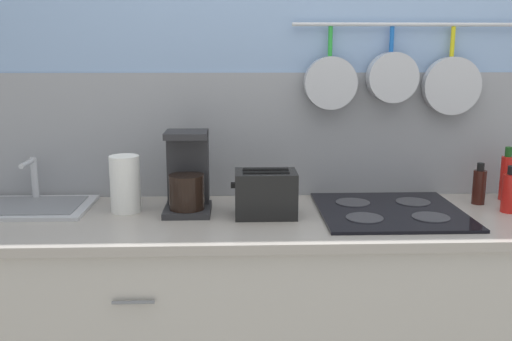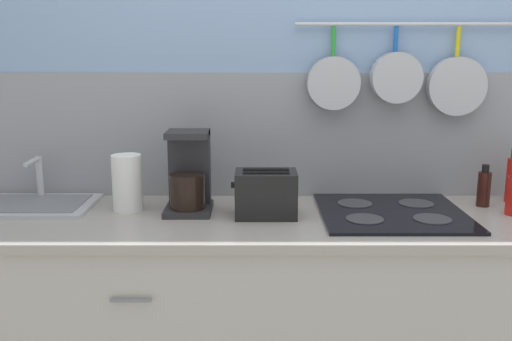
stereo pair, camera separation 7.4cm
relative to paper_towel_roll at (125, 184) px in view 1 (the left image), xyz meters
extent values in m
cube|color=#84A3CC|center=(0.85, 0.27, 0.26)|extent=(7.20, 0.06, 2.60)
cube|color=gray|center=(0.85, 0.26, 0.15)|extent=(7.20, 0.07, 0.53)
cylinder|color=#B7BABF|center=(1.16, 0.21, 0.61)|extent=(1.00, 0.02, 0.02)
cylinder|color=green|center=(0.82, 0.21, 0.54)|extent=(0.02, 0.02, 0.12)
cylinder|color=#B7BABF|center=(0.82, 0.18, 0.38)|extent=(0.22, 0.06, 0.22)
cylinder|color=#1959B2|center=(1.07, 0.21, 0.55)|extent=(0.02, 0.02, 0.10)
cylinder|color=#B7BABF|center=(1.07, 0.18, 0.40)|extent=(0.21, 0.07, 0.21)
cylinder|color=gold|center=(1.33, 0.21, 0.54)|extent=(0.02, 0.02, 0.12)
cylinder|color=#B7BABF|center=(1.33, 0.19, 0.36)|extent=(0.24, 0.05, 0.24)
cube|color=#B7B2A8|center=(0.85, -0.09, -0.59)|extent=(3.06, 0.60, 0.89)
cylinder|color=slate|center=(0.09, -0.41, -0.31)|extent=(0.14, 0.01, 0.01)
cube|color=#A59E93|center=(0.85, -0.09, -0.13)|extent=(3.10, 0.64, 0.03)
cube|color=#B7BABF|center=(-0.40, 0.04, -0.10)|extent=(0.50, 0.34, 0.01)
cube|color=slate|center=(-0.40, 0.04, -0.09)|extent=(0.43, 0.27, 0.00)
cylinder|color=#B7BABF|center=(-0.40, 0.17, -0.02)|extent=(0.03, 0.03, 0.19)
cylinder|color=#B7BABF|center=(-0.40, 0.10, 0.07)|extent=(0.02, 0.14, 0.02)
cylinder|color=white|center=(0.00, 0.00, 0.00)|extent=(0.12, 0.12, 0.22)
cube|color=#262628|center=(0.24, -0.03, -0.10)|extent=(0.18, 0.20, 0.02)
cube|color=#262628|center=(0.24, 0.04, 0.05)|extent=(0.16, 0.07, 0.32)
cylinder|color=black|center=(0.24, -0.06, -0.02)|extent=(0.13, 0.13, 0.13)
cube|color=#262628|center=(0.24, -0.01, 0.19)|extent=(0.16, 0.15, 0.02)
cube|color=black|center=(0.54, -0.08, -0.02)|extent=(0.23, 0.16, 0.17)
cube|color=black|center=(0.54, -0.11, 0.06)|extent=(0.17, 0.03, 0.00)
cube|color=black|center=(0.54, -0.06, 0.06)|extent=(0.17, 0.03, 0.00)
cube|color=black|center=(0.42, -0.08, 0.01)|extent=(0.02, 0.02, 0.02)
cube|color=black|center=(1.03, -0.06, -0.10)|extent=(0.55, 0.54, 0.01)
cylinder|color=#38383D|center=(0.90, -0.16, -0.10)|extent=(0.14, 0.14, 0.00)
cylinder|color=#38383D|center=(1.15, -0.16, -0.10)|extent=(0.14, 0.14, 0.00)
cylinder|color=#38383D|center=(0.90, 0.05, -0.10)|extent=(0.14, 0.14, 0.00)
cylinder|color=#38383D|center=(1.15, 0.05, -0.10)|extent=(0.14, 0.14, 0.00)
cylinder|color=#33140F|center=(1.42, 0.06, -0.04)|extent=(0.05, 0.05, 0.14)
cylinder|color=black|center=(1.42, 0.06, 0.04)|extent=(0.03, 0.03, 0.03)
cylinder|color=red|center=(1.49, -0.06, -0.04)|extent=(0.06, 0.06, 0.15)
cylinder|color=black|center=(1.49, -0.06, 0.06)|extent=(0.04, 0.04, 0.03)
cylinder|color=red|center=(1.56, 0.12, -0.02)|extent=(0.05, 0.05, 0.18)
cylinder|color=#194C19|center=(1.56, 0.12, 0.09)|extent=(0.03, 0.03, 0.04)
camera|label=1|loc=(0.43, -2.17, 0.51)|focal=40.00mm
camera|label=2|loc=(0.50, -2.17, 0.51)|focal=40.00mm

